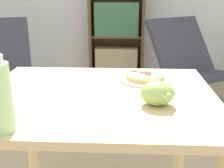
{
  "coord_description": "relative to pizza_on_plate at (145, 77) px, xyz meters",
  "views": [
    {
      "loc": [
        0.21,
        -1.1,
        1.21
      ],
      "look_at": [
        0.16,
        0.04,
        0.8
      ],
      "focal_mm": 45.0,
      "sensor_mm": 36.0,
      "label": 1
    }
  ],
  "objects": [
    {
      "name": "lounge_chair_far",
      "position": [
        0.55,
        1.34,
        -0.47
      ],
      "size": [
        0.89,
        0.98,
        0.88
      ],
      "rotation": [
        0.0,
        0.0,
        0.54
      ],
      "color": "slate",
      "rests_on": "ground_plane"
    },
    {
      "name": "bookshelf",
      "position": [
        -0.22,
        2.18,
        0.07
      ],
      "size": [
        0.69,
        0.28,
        1.73
      ],
      "color": "brown",
      "rests_on": "ground_plane"
    },
    {
      "name": "drink_bottle",
      "position": [
        -0.5,
        -0.56,
        0.11
      ],
      "size": [
        0.07,
        0.07,
        0.26
      ],
      "color": "#B7EAA3",
      "rests_on": "dining_table"
    },
    {
      "name": "pizza_on_plate",
      "position": [
        0.0,
        0.0,
        0.0
      ],
      "size": [
        0.27,
        0.27,
        0.04
      ],
      "color": "white",
      "rests_on": "dining_table"
    },
    {
      "name": "grape_bunch",
      "position": [
        0.03,
        -0.32,
        0.04
      ],
      "size": [
        0.14,
        0.12,
        0.1
      ],
      "color": "#A8CC66",
      "rests_on": "dining_table"
    },
    {
      "name": "dining_table",
      "position": [
        -0.22,
        -0.21,
        -0.12
      ],
      "size": [
        1.06,
        0.83,
        0.74
      ],
      "color": "#D1B27F",
      "rests_on": "ground_plane"
    }
  ]
}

